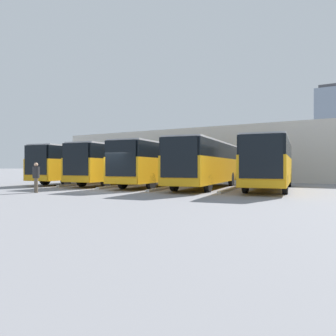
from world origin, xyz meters
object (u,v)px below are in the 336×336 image
Objects in this scene: bus_2 at (158,163)px; bus_1 at (206,162)px; bus_3 at (118,163)px; bus_4 at (82,164)px; bus_0 at (270,162)px; pedestrian at (36,177)px.

bus_1 is at bearing 168.16° from bus_2.
bus_2 is 1.00× the size of bus_3.
bus_0 is at bearing 172.19° from bus_4.
bus_1 is at bearing 84.27° from pedestrian.
pedestrian is at bearing 64.18° from bus_2.
bus_3 is 1.00× the size of bus_4.
bus_2 is 9.71m from pedestrian.
bus_2 is at bearing -11.84° from bus_1.
bus_3 and bus_4 have the same top height.
bus_1 is 1.00× the size of bus_2.
bus_1 and bus_2 have the same top height.
bus_3 is at bearing -7.46° from bus_0.
bus_1 is at bearing 167.51° from bus_3.
bus_1 is 4.38m from bus_2.
bus_3 is (8.74, -0.60, 0.00)m from bus_1.
bus_1 and bus_4 have the same top height.
bus_4 is (4.37, -0.02, 0.00)m from bus_3.
bus_2 is 6.64× the size of pedestrian.
bus_0 is 1.00× the size of bus_3.
bus_1 is at bearing 2.48° from bus_0.
bus_2 and bus_3 have the same top height.
bus_4 is 6.64× the size of pedestrian.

